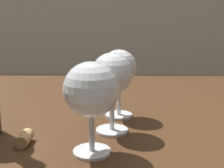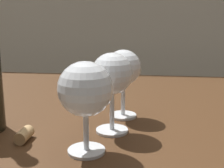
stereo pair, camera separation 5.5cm
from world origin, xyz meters
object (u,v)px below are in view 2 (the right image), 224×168
object	(u,v)px
wine_glass_merlot	(112,76)
cork	(24,135)
wine_glass_pinot	(123,70)
wine_glass_white	(85,91)

from	to	relation	value
wine_glass_merlot	cork	bearing A→B (deg)	-157.94
wine_glass_pinot	wine_glass_white	bearing A→B (deg)	-103.91
wine_glass_merlot	cork	world-z (taller)	wine_glass_merlot
wine_glass_white	cork	xyz separation A→B (m)	(-0.12, 0.03, -0.09)
wine_glass_merlot	wine_glass_pinot	size ratio (longest dim) A/B	1.03
wine_glass_white	cork	distance (m)	0.15
wine_glass_white	wine_glass_merlot	world-z (taller)	wine_glass_merlot
wine_glass_pinot	wine_glass_merlot	bearing A→B (deg)	-98.71
cork	wine_glass_white	bearing A→B (deg)	-14.81
wine_glass_pinot	cork	xyz separation A→B (m)	(-0.16, -0.15, -0.09)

